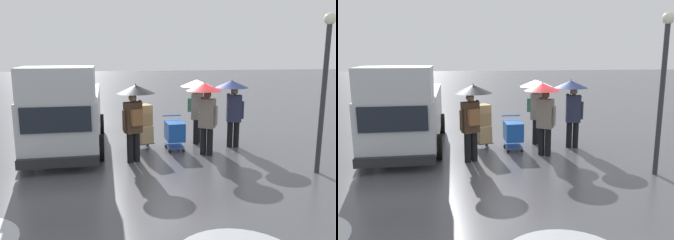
% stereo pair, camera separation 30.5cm
% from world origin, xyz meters
% --- Properties ---
extents(ground_plane, '(90.00, 90.00, 0.00)m').
position_xyz_m(ground_plane, '(0.00, 0.00, 0.00)').
color(ground_plane, '#4C4C51').
extents(cargo_van_parked_right, '(2.26, 5.37, 2.60)m').
position_xyz_m(cargo_van_parked_right, '(3.65, -0.41, 1.18)').
color(cargo_van_parked_right, '#B7BABF').
rests_on(cargo_van_parked_right, ground).
extents(shopping_cart_vendor, '(0.58, 0.83, 1.02)m').
position_xyz_m(shopping_cart_vendor, '(0.41, 0.29, 0.57)').
color(shopping_cart_vendor, '#1951B2').
rests_on(shopping_cart_vendor, ground).
extents(hand_dolly_boxes, '(0.69, 0.82, 1.39)m').
position_xyz_m(hand_dolly_boxes, '(1.32, -0.02, 0.74)').
color(hand_dolly_boxes, '#515156').
rests_on(hand_dolly_boxes, ground).
extents(pedestrian_pink_side, '(1.04, 1.04, 2.15)m').
position_xyz_m(pedestrian_pink_side, '(-0.37, 0.93, 1.57)').
color(pedestrian_pink_side, black).
rests_on(pedestrian_pink_side, ground).
extents(pedestrian_black_side, '(1.04, 1.04, 2.15)m').
position_xyz_m(pedestrian_black_side, '(-0.43, -0.34, 1.57)').
color(pedestrian_black_side, black).
rests_on(pedestrian_black_side, ground).
extents(pedestrian_white_side, '(1.04, 1.04, 2.15)m').
position_xyz_m(pedestrian_white_side, '(1.68, 1.24, 1.57)').
color(pedestrian_white_side, black).
rests_on(pedestrian_white_side, ground).
extents(pedestrian_far_side, '(1.04, 1.04, 2.15)m').
position_xyz_m(pedestrian_far_side, '(-1.43, 0.25, 1.58)').
color(pedestrian_far_side, black).
rests_on(pedestrian_far_side, ground).
extents(street_lamp, '(0.28, 0.28, 3.86)m').
position_xyz_m(street_lamp, '(-2.73, 2.88, 2.37)').
color(street_lamp, '#2D2D33').
rests_on(street_lamp, ground).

